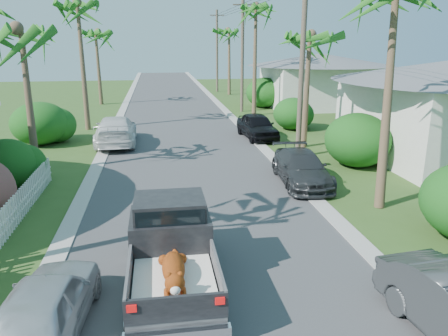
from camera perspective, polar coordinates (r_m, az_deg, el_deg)
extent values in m
plane|color=#32511E|center=(9.70, 1.22, -19.73)|extent=(120.00, 120.00, 0.00)
cube|color=#38383A|center=(33.24, -6.25, 6.35)|extent=(8.00, 100.00, 0.02)
cube|color=#A5A39E|center=(33.34, -13.69, 6.05)|extent=(0.60, 100.00, 0.06)
cube|color=#A5A39E|center=(33.69, 1.12, 6.61)|extent=(0.60, 100.00, 0.06)
cylinder|color=black|center=(9.24, -11.85, -19.28)|extent=(0.28, 0.76, 0.76)
cylinder|color=black|center=(9.28, -0.73, -18.74)|extent=(0.28, 0.76, 0.76)
cylinder|color=black|center=(12.04, -11.12, -10.29)|extent=(0.28, 0.76, 0.76)
cylinder|color=black|center=(12.06, -2.91, -9.92)|extent=(0.28, 0.76, 0.76)
cube|color=slate|center=(9.63, -6.50, -15.70)|extent=(1.90, 2.40, 0.24)
cube|color=slate|center=(9.46, -12.32, -13.95)|extent=(0.06, 2.40, 0.55)
cube|color=slate|center=(9.50, -0.87, -13.40)|extent=(0.06, 2.40, 0.55)
cube|color=black|center=(8.45, -6.23, -17.81)|extent=(1.92, 0.08, 0.52)
cube|color=silver|center=(8.57, -6.08, -20.79)|extent=(1.98, 0.18, 0.18)
cube|color=red|center=(8.36, -11.98, -17.52)|extent=(0.18, 0.05, 0.14)
cube|color=red|center=(8.40, -0.53, -16.95)|extent=(0.18, 0.05, 0.14)
cube|color=black|center=(11.05, -6.99, -8.74)|extent=(1.94, 1.65, 1.10)
cube|color=black|center=(10.77, -7.13, -5.21)|extent=(1.70, 1.35, 0.55)
cube|color=black|center=(10.16, -7.00, -6.75)|extent=(1.60, 0.05, 0.45)
cube|color=black|center=(12.26, -7.18, -6.92)|extent=(1.94, 1.20, 0.80)
cube|color=white|center=(9.53, -6.54, -14.68)|extent=(1.70, 2.10, 0.16)
ellipsoid|color=#E25413|center=(9.46, -6.63, -12.81)|extent=(0.48, 1.25, 0.43)
sphere|color=#E25413|center=(8.77, -6.44, -14.72)|extent=(0.40, 0.40, 0.40)
ellipsoid|color=white|center=(9.51, -6.61, -13.34)|extent=(0.32, 0.86, 0.18)
imported|color=#2B2E30|center=(18.24, 10.08, -0.04)|extent=(2.07, 4.59, 1.31)
imported|color=black|center=(26.54, 4.36, 5.47)|extent=(2.07, 4.44, 1.47)
imported|color=silver|center=(9.71, -22.25, -16.37)|extent=(1.88, 3.99, 1.32)
imported|color=silver|center=(25.59, -13.92, 4.77)|extent=(2.39, 5.55, 1.59)
cone|color=brown|center=(20.62, -24.10, 7.65)|extent=(0.36, 0.61, 6.21)
cone|color=brown|center=(30.13, -17.95, 12.30)|extent=(0.36, 0.36, 8.00)
cone|color=brown|center=(42.11, -16.07, 12.35)|extent=(0.36, 0.75, 6.51)
cone|color=brown|center=(15.85, 20.57, 8.19)|extent=(0.36, 0.73, 7.51)
cone|color=brown|center=(24.24, 10.72, 9.62)|extent=(0.36, 0.54, 6.01)
cone|color=brown|center=(34.60, 4.06, 13.61)|extent=(0.36, 0.36, 8.20)
cone|color=brown|center=(48.42, 0.68, 13.58)|extent=(0.36, 0.63, 6.81)
ellipsoid|color=#164914|center=(19.30, -26.58, 0.44)|extent=(2.40, 2.64, 2.00)
ellipsoid|color=#164914|center=(26.94, -22.91, 5.40)|extent=(3.20, 3.52, 2.40)
ellipsoid|color=#164914|center=(21.32, 17.04, 3.53)|extent=(3.00, 3.30, 2.50)
ellipsoid|color=#164914|center=(29.48, 9.00, 7.03)|extent=(2.60, 2.86, 2.10)
ellipsoid|color=#164914|center=(39.12, 5.29, 9.78)|extent=(3.20, 3.52, 2.60)
cube|color=white|center=(14.94, -26.23, -5.85)|extent=(0.10, 11.00, 1.00)
cube|color=silver|center=(24.70, 27.17, 5.66)|extent=(8.00, 9.00, 3.80)
cube|color=silver|center=(40.56, 12.30, 10.42)|extent=(9.00, 8.00, 3.60)
cone|color=#595B60|center=(40.40, 12.50, 13.66)|extent=(6.48, 6.48, 1.00)
cylinder|color=brown|center=(21.90, 10.14, 12.91)|extent=(0.26, 0.26, 9.00)
cylinder|color=brown|center=(36.42, 2.41, 14.40)|extent=(0.26, 0.26, 9.00)
cube|color=brown|center=(36.50, 2.49, 20.53)|extent=(1.60, 0.10, 0.10)
cylinder|color=brown|center=(51.22, -0.91, 14.96)|extent=(0.26, 0.26, 9.00)
cube|color=brown|center=(51.27, -0.93, 19.32)|extent=(1.60, 0.10, 0.10)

